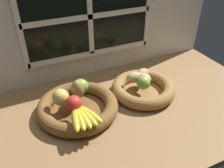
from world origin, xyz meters
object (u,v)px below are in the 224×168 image
object	(u,v)px
fruit_bowl_right	(143,88)
apple_green_back	(81,86)
potato_oblong	(134,77)
apple_red_front	(74,104)
pear_brown	(78,90)
fruit_bowl_left	(78,107)
apple_golden_left	(61,97)
lime_near	(143,83)
potato_large	(144,79)
banana_bunch_front	(82,116)
potato_back	(143,74)

from	to	relation	value
fruit_bowl_right	apple_green_back	bearing A→B (deg)	169.95
potato_oblong	apple_red_front	bearing A→B (deg)	-165.45
pear_brown	fruit_bowl_left	bearing A→B (deg)	-123.58
apple_red_front	apple_golden_left	bearing A→B (deg)	119.92
fruit_bowl_left	lime_near	world-z (taller)	lime_near
potato_large	lime_near	size ratio (longest dim) A/B	1.07
banana_bunch_front	potato_back	xyz separation A→B (cm)	(35.65, 15.70, 0.63)
fruit_bowl_left	banana_bunch_front	size ratio (longest dim) A/B	2.07
apple_golden_left	banana_bunch_front	xyz separation A→B (cm)	(4.73, -12.10, -1.81)
potato_large	apple_golden_left	bearing A→B (deg)	178.95
banana_bunch_front	apple_green_back	bearing A→B (deg)	72.55
potato_back	potato_oblong	world-z (taller)	potato_oblong
apple_red_front	potato_oblong	world-z (taller)	apple_red_front
fruit_bowl_right	lime_near	bearing A→B (deg)	-123.69
pear_brown	lime_near	xyz separation A→B (cm)	(28.36, -5.62, -1.23)
potato_back	lime_near	xyz separation A→B (cm)	(-4.48, -8.10, 0.76)
lime_near	fruit_bowl_right	bearing A→B (deg)	56.31
apple_red_front	lime_near	distance (cm)	32.42
pear_brown	banana_bunch_front	distance (cm)	13.77
fruit_bowl_left	lime_near	distance (cm)	30.43
fruit_bowl_right	lime_near	world-z (taller)	lime_near
potato_back	potato_large	size ratio (longest dim) A/B	1.13
apple_golden_left	pear_brown	distance (cm)	7.66
fruit_bowl_left	apple_red_front	size ratio (longest dim) A/B	5.10
apple_red_front	lime_near	size ratio (longest dim) A/B	1.10
potato_back	potato_oblong	bearing A→B (deg)	-164.05
fruit_bowl_right	lime_near	xyz separation A→B (cm)	(-2.53, -3.79, 6.07)
fruit_bowl_left	apple_red_front	distance (cm)	8.83
fruit_bowl_left	pear_brown	world-z (taller)	pear_brown
fruit_bowl_left	apple_golden_left	distance (cm)	9.09
potato_oblong	potato_large	size ratio (longest dim) A/B	1.20
lime_near	banana_bunch_front	bearing A→B (deg)	-166.30
potato_back	potato_oblong	distance (cm)	5.70
potato_oblong	potato_back	bearing A→B (deg)	15.95
apple_golden_left	pear_brown	world-z (taller)	pear_brown
banana_bunch_front	lime_near	bearing A→B (deg)	13.70
fruit_bowl_right	apple_green_back	world-z (taller)	apple_green_back
pear_brown	potato_oblong	bearing A→B (deg)	1.91
potato_large	lime_near	distance (cm)	4.60
apple_golden_left	apple_green_back	world-z (taller)	apple_golden_left
apple_red_front	banana_bunch_front	size ratio (longest dim) A/B	0.41
apple_golden_left	potato_back	bearing A→B (deg)	5.09
fruit_bowl_right	apple_golden_left	size ratio (longest dim) A/B	4.29
fruit_bowl_right	potato_oblong	distance (cm)	7.12
banana_bunch_front	potato_large	world-z (taller)	potato_large
apple_green_back	potato_back	distance (cm)	30.51
fruit_bowl_left	pear_brown	xyz separation A→B (cm)	(1.21, 1.83, 7.31)
apple_red_front	apple_green_back	world-z (taller)	apple_red_front
potato_oblong	lime_near	bearing A→B (deg)	-81.35
potato_large	pear_brown	bearing A→B (deg)	176.62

